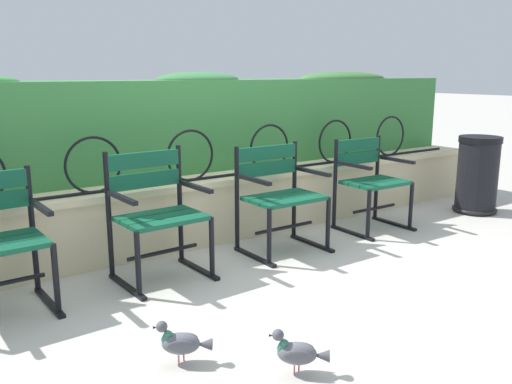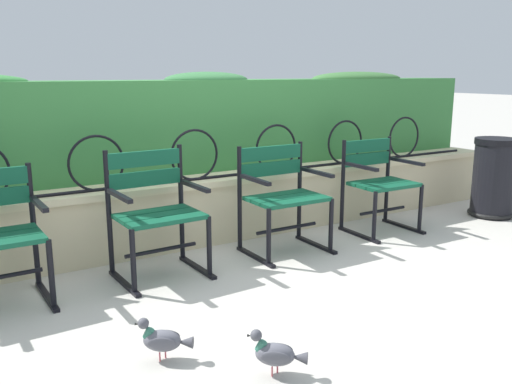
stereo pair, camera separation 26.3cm
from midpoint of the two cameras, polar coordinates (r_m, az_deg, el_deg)
ground_plane at (r=4.06m, az=2.41°, el=-7.80°), size 60.00×60.00×0.00m
stone_wall at (r=4.62m, az=-2.94°, el=-1.67°), size 6.52×0.41×0.55m
iron_arch_fence at (r=4.39m, az=-4.50°, el=3.62°), size 6.00×0.02×0.42m
hedge_row at (r=4.89m, az=-5.33°, el=7.34°), size 6.39×0.51×0.87m
park_chair_centre_left at (r=3.82m, az=-8.64°, el=-1.88°), size 0.62×0.54×0.89m
park_chair_centre_right at (r=4.31m, az=4.48°, el=-0.22°), size 0.63×0.52×0.84m
park_chair_rightmost at (r=5.00m, az=14.23°, el=1.11°), size 0.59×0.53×0.82m
pigeon_near_chairs at (r=2.80m, az=-7.04°, el=-15.21°), size 0.26×0.21×0.22m
pigeon_far_side at (r=2.67m, az=5.06°, el=-16.61°), size 0.24×0.23×0.22m
trash_bin at (r=5.90m, az=24.94°, el=1.21°), size 0.44×0.44×0.78m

